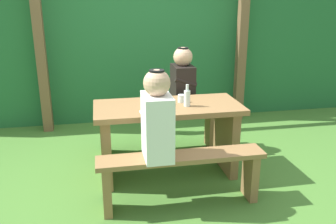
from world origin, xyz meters
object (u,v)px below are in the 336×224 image
object	(u,v)px
picnic_table	(168,127)
bench_near	(181,169)
drinking_glass	(181,98)
person_black_coat	(183,82)
person_white_shirt	(157,118)
bottle_left	(187,98)
cell_phone	(171,105)
bench_far	(158,123)

from	to	relation	value
picnic_table	bench_near	size ratio (longest dim) A/B	1.00
bench_near	drinking_glass	distance (m)	0.79
person_black_coat	drinking_glass	xyz separation A→B (m)	(-0.14, -0.52, -0.04)
person_white_shirt	bottle_left	bearing A→B (deg)	54.19
person_white_shirt	cell_phone	bearing A→B (deg)	68.28
bench_far	cell_phone	xyz separation A→B (m)	(0.02, -0.62, 0.39)
picnic_table	person_black_coat	xyz separation A→B (m)	(0.28, 0.58, 0.30)
bench_far	person_white_shirt	xyz separation A→B (m)	(-0.20, -1.17, 0.46)
picnic_table	drinking_glass	xyz separation A→B (m)	(0.14, 0.06, 0.27)
person_black_coat	drinking_glass	distance (m)	0.54
person_white_shirt	drinking_glass	size ratio (longest dim) A/B	9.42
bottle_left	bench_near	bearing A→B (deg)	-108.07
bench_far	cell_phone	world-z (taller)	cell_phone
picnic_table	person_white_shirt	bearing A→B (deg)	-108.95
bench_near	cell_phone	xyz separation A→B (m)	(0.02, 0.55, 0.39)
bench_far	bench_near	bearing A→B (deg)	-90.00
bench_far	person_white_shirt	distance (m)	1.28
bench_near	person_white_shirt	world-z (taller)	person_white_shirt
bench_near	cell_phone	size ratio (longest dim) A/B	10.00
person_white_shirt	cell_phone	xyz separation A→B (m)	(0.22, 0.55, -0.07)
bottle_left	cell_phone	size ratio (longest dim) A/B	1.49
drinking_glass	cell_phone	xyz separation A→B (m)	(-0.13, -0.10, -0.03)
bottle_left	drinking_glass	bearing A→B (deg)	99.89
drinking_glass	person_black_coat	bearing A→B (deg)	75.28
bench_far	person_white_shirt	world-z (taller)	person_white_shirt
picnic_table	person_white_shirt	xyz separation A→B (m)	(-0.20, -0.58, 0.30)
drinking_glass	bottle_left	bearing A→B (deg)	-80.11
bench_far	drinking_glass	distance (m)	0.69
person_white_shirt	cell_phone	distance (m)	0.59
person_black_coat	cell_phone	distance (m)	0.68
bottle_left	person_white_shirt	bearing A→B (deg)	-125.81
bench_near	bottle_left	size ratio (longest dim) A/B	6.71
person_white_shirt	bottle_left	distance (m)	0.63
bench_far	bottle_left	bearing A→B (deg)	-75.78
bench_far	person_black_coat	xyz separation A→B (m)	(0.28, -0.00, 0.46)
person_black_coat	cell_phone	size ratio (longest dim) A/B	5.14
bottle_left	cell_phone	distance (m)	0.17
person_black_coat	bottle_left	size ratio (longest dim) A/B	3.45
bottle_left	picnic_table	bearing A→B (deg)	156.24
drinking_glass	bottle_left	xyz separation A→B (m)	(0.02, -0.14, 0.04)
person_black_coat	person_white_shirt	bearing A→B (deg)	-112.36
person_white_shirt	cell_phone	size ratio (longest dim) A/B	5.14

